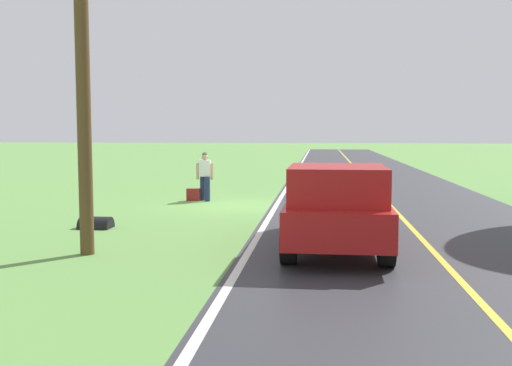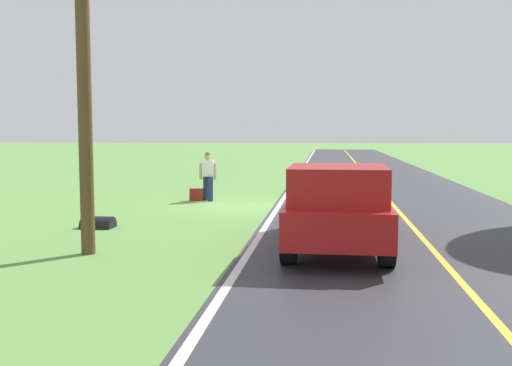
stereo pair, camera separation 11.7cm
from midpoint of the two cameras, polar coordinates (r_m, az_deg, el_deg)
ground_plane at (r=19.62m, az=-1.47°, el=-2.22°), size 200.00×200.00×0.00m
road_surface at (r=19.54m, az=13.60°, el=-2.38°), size 7.98×120.00×0.00m
lane_edge_line at (r=19.47m, az=2.39°, el=-2.26°), size 0.16×117.60×0.00m
lane_centre_line at (r=19.54m, az=13.60°, el=-2.37°), size 0.14×117.60×0.00m
hitchhiker_walking at (r=20.97m, az=-4.52°, el=0.93°), size 0.62×0.51×1.75m
suitcase_carried at (r=21.04m, az=-5.67°, el=-1.14°), size 0.46×0.21×0.44m
pickup_truck_passing at (r=12.37m, az=8.18°, el=-2.07°), size 2.15×5.42×1.82m
utility_pole_roadside at (r=12.30m, az=-16.14°, el=10.38°), size 0.28×0.28×7.35m
drainage_culvert at (r=15.69m, az=-14.90°, el=-4.24°), size 0.80×0.60×0.60m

